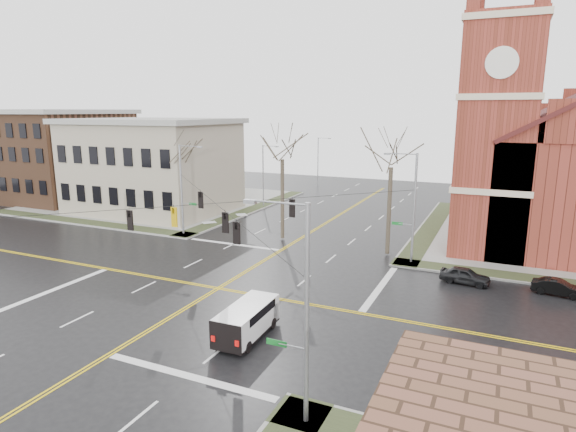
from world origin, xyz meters
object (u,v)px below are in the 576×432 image
at_px(signal_pole_nw, 183,187).
at_px(parked_car_a, 465,275).
at_px(cargo_van, 249,318).
at_px(parked_car_b, 558,287).
at_px(signal_pole_se, 303,309).
at_px(streetlight_north_a, 264,173).
at_px(streetlight_north_b, 319,159).
at_px(tree_nw_near, 282,154).
at_px(signal_pole_ne, 412,205).
at_px(tree_ne, 391,162).
at_px(tree_nw_far, 181,157).

bearing_deg(signal_pole_nw, parked_car_a, -6.49).
distance_m(cargo_van, parked_car_b, 21.69).
relative_size(signal_pole_se, streetlight_north_a, 1.12).
height_order(signal_pole_nw, streetlight_north_b, signal_pole_nw).
height_order(streetlight_north_b, tree_nw_near, tree_nw_near).
xyz_separation_m(signal_pole_se, tree_nw_near, (-12.80, 25.52, 3.45)).
relative_size(signal_pole_nw, tree_nw_near, 0.77).
bearing_deg(signal_pole_ne, signal_pole_se, -90.00).
bearing_deg(signal_pole_nw, tree_ne, 4.41).
relative_size(cargo_van, parked_car_b, 1.48).
xyz_separation_m(streetlight_north_a, tree_ne, (19.78, -14.92, 3.76)).
bearing_deg(parked_car_a, signal_pole_se, 173.17).
bearing_deg(signal_pole_se, cargo_van, 134.08).
bearing_deg(parked_car_a, signal_pole_ne, 62.49).
xyz_separation_m(signal_pole_ne, tree_ne, (-2.19, 1.58, 3.28)).
bearing_deg(streetlight_north_a, tree_ne, -37.02).
height_order(streetlight_north_a, parked_car_b, streetlight_north_a).
xyz_separation_m(streetlight_north_b, parked_car_b, (32.65, -39.41, -3.92)).
distance_m(signal_pole_se, parked_car_b, 23.17).
height_order(tree_nw_near, tree_ne, tree_nw_near).
bearing_deg(parked_car_a, tree_ne, 61.84).
bearing_deg(tree_nw_near, streetlight_north_b, 105.11).
xyz_separation_m(parked_car_b, tree_nw_far, (-35.27, 5.45, 7.12)).
bearing_deg(streetlight_north_b, streetlight_north_a, -90.00).
relative_size(signal_pole_ne, tree_nw_far, 0.85).
height_order(streetlight_north_b, cargo_van, streetlight_north_b).
xyz_separation_m(signal_pole_ne, parked_car_b, (10.67, -2.91, -4.40)).
bearing_deg(parked_car_b, tree_nw_far, 90.19).
relative_size(signal_pole_se, parked_car_b, 2.71).
bearing_deg(tree_nw_near, tree_nw_far, 179.89).
xyz_separation_m(tree_nw_near, tree_ne, (10.61, -0.94, -0.17)).
distance_m(tree_nw_far, tree_ne, 22.44).
height_order(cargo_van, tree_nw_far, tree_nw_far).
distance_m(signal_pole_se, streetlight_north_a, 45.20).
distance_m(streetlight_north_a, cargo_van, 37.46).
xyz_separation_m(cargo_van, tree_nw_far, (-18.87, 19.62, 6.58)).
bearing_deg(tree_ne, signal_pole_ne, -35.79).
xyz_separation_m(signal_pole_ne, cargo_van, (-5.73, -17.08, -3.86)).
bearing_deg(parked_car_a, signal_pole_nw, 89.80).
distance_m(signal_pole_ne, tree_nw_near, 13.50).
bearing_deg(streetlight_north_a, cargo_van, -64.19).
bearing_deg(signal_pole_ne, tree_nw_far, 174.10).
bearing_deg(parked_car_a, parked_car_b, -81.82).
bearing_deg(parked_car_a, streetlight_north_b, 40.19).
relative_size(streetlight_north_b, tree_nw_far, 0.76).
bearing_deg(signal_pole_ne, signal_pole_nw, 180.00).
distance_m(signal_pole_nw, cargo_van, 24.34).
bearing_deg(cargo_van, signal_pole_ne, 69.85).
xyz_separation_m(signal_pole_se, parked_car_b, (10.67, 20.09, -4.40)).
distance_m(signal_pole_se, streetlight_north_b, 63.43).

